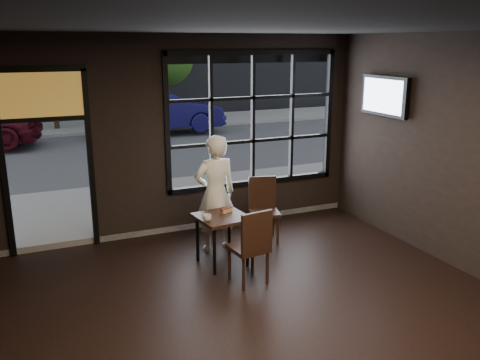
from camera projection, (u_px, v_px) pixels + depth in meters
name	position (u px, v px, depth m)	size (l,w,h in m)	color
floor	(287.00, 336.00, 5.49)	(6.00, 7.00, 0.02)	black
ceiling	(295.00, 25.00, 4.64)	(6.00, 7.00, 0.02)	black
window_frame	(253.00, 120.00, 8.57)	(3.06, 0.12, 2.28)	black
stained_transom	(41.00, 94.00, 7.16)	(1.20, 0.06, 0.70)	orange
street_asphalt	(69.00, 103.00, 26.74)	(60.00, 41.00, 0.04)	#545456
cafe_table	(222.00, 240.00, 7.17)	(0.67, 0.67, 0.73)	black
chair_near	(248.00, 246.00, 6.58)	(0.45, 0.45, 1.03)	black
chair_window	(265.00, 211.00, 7.98)	(0.44, 0.44, 1.01)	black
man	(215.00, 194.00, 7.54)	(0.65, 0.42, 1.77)	white
hotdog	(227.00, 210.00, 7.21)	(0.20, 0.08, 0.06)	tan
cup	(207.00, 218.00, 6.85)	(0.12, 0.12, 0.10)	silver
tv	(385.00, 96.00, 8.03)	(0.12, 1.07, 0.63)	black
navy_car	(159.00, 111.00, 17.23)	(1.51, 4.32, 1.42)	#131048
tree_left	(50.00, 56.00, 17.44)	(2.16, 2.16, 3.68)	#332114
tree_right	(166.00, 58.00, 19.16)	(2.06, 2.06, 3.52)	#332114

